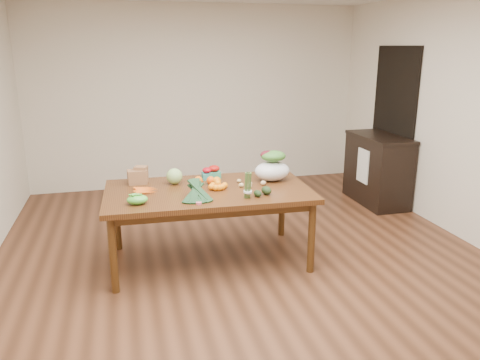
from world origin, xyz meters
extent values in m
plane|color=brown|center=(0.00, 0.00, 0.00)|extent=(6.00, 6.00, 0.00)
cube|color=silver|center=(0.00, 3.00, 1.35)|extent=(5.00, 0.02, 2.70)
cube|color=#512E13|center=(-0.36, 0.23, 0.38)|extent=(2.01, 1.16, 0.75)
cube|color=black|center=(2.48, 1.60, 1.05)|extent=(0.02, 1.00, 2.10)
cube|color=black|center=(2.22, 1.46, 0.47)|extent=(0.52, 1.02, 0.94)
cube|color=white|center=(1.96, 1.40, 0.55)|extent=(0.02, 0.28, 0.45)
sphere|color=#9EB669|center=(-0.65, 0.49, 0.83)|extent=(0.16, 0.16, 0.16)
sphere|color=orange|center=(-0.42, 0.40, 0.79)|extent=(0.09, 0.09, 0.09)
sphere|color=orange|center=(-0.30, 0.38, 0.79)|extent=(0.08, 0.08, 0.08)
sphere|color=orange|center=(-0.25, 0.34, 0.79)|extent=(0.09, 0.09, 0.09)
ellipsoid|color=green|center=(-1.04, -0.06, 0.79)|extent=(0.19, 0.14, 0.08)
ellipsoid|color=tan|center=(-0.03, 0.21, 0.77)|extent=(0.05, 0.05, 0.04)
ellipsoid|color=tan|center=(0.04, 0.16, 0.77)|extent=(0.05, 0.05, 0.04)
ellipsoid|color=tan|center=(0.07, 0.25, 0.77)|extent=(0.04, 0.04, 0.04)
ellipsoid|color=tan|center=(-0.01, 0.37, 0.77)|extent=(0.05, 0.04, 0.04)
ellipsoid|color=#D8AF7C|center=(0.20, 0.22, 0.77)|extent=(0.06, 0.05, 0.05)
ellipsoid|color=black|center=(0.04, -0.12, 0.78)|extent=(0.09, 0.11, 0.06)
ellipsoid|color=black|center=(0.14, -0.07, 0.79)|extent=(0.11, 0.14, 0.08)
camera|label=1|loc=(-1.13, -4.07, 2.09)|focal=35.00mm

